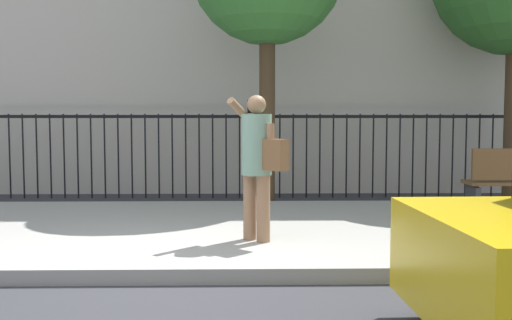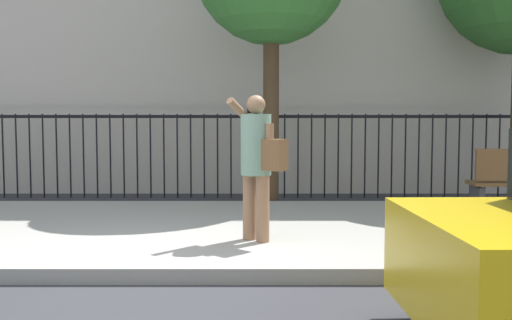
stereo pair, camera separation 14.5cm
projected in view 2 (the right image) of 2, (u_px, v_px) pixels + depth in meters
The scene contains 4 objects.
ground_plane at pixel (134, 285), 5.41m from camera, with size 60.00×60.00×0.00m, color #333338.
sidewalk at pixel (169, 231), 7.59m from camera, with size 28.00×4.40×0.15m, color #9E9B93.
iron_fence at pixel (197, 144), 11.22m from camera, with size 12.03×0.04×1.60m.
pedestrian_on_phone at pixel (258, 157), 6.55m from camera, with size 0.69×0.67×1.63m.
Camera 2 is at (1.12, -5.31, 1.53)m, focal length 41.45 mm.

